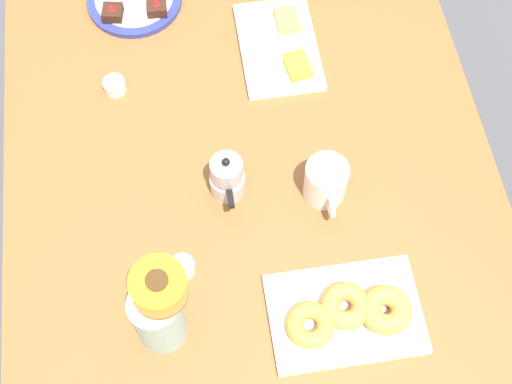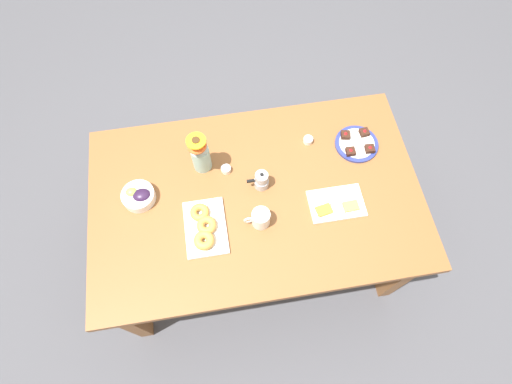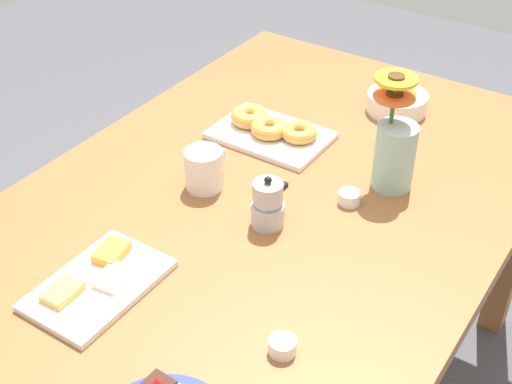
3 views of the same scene
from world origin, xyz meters
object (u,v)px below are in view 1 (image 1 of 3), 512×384
Objects in this scene: cheese_platter at (280,47)px; jam_cup_honey at (115,85)px; moka_pot at (227,178)px; coffee_mug at (326,183)px; dining_table at (256,219)px; flower_vase at (159,314)px; jam_cup_berry at (182,267)px; croissant_platter at (348,313)px.

cheese_platter is 5.42× the size of jam_cup_honey.
cheese_platter is 2.18× the size of moka_pot.
coffee_mug is 2.49× the size of jam_cup_honey.
flower_vase is (0.24, -0.20, 0.18)m from dining_table.
jam_cup_honey is (0.05, -0.37, 0.00)m from cheese_platter.
cheese_platter reaches higher than jam_cup_berry.
jam_cup_honey is at bearing -145.73° from croissant_platter.
coffee_mug is 0.32m from jam_cup_berry.
jam_cup_honey is 0.40× the size of moka_pot.
dining_table is 0.42m from jam_cup_honey.
jam_cup_berry is 0.14m from flower_vase.
croissant_platter is at bearing 64.74° from jam_cup_berry.
cheese_platter is at bearing -175.67° from coffee_mug.
cheese_platter is 0.63m from croissant_platter.
dining_table is 0.19m from coffee_mug.
croissant_platter is 0.32m from jam_cup_berry.
moka_pot is at bearing -101.51° from coffee_mug.
flower_vase is (0.23, -0.34, 0.05)m from coffee_mug.
croissant_platter is at bearing -1.59° from coffee_mug.
jam_cup_honey is (-0.32, -0.40, -0.03)m from coffee_mug.
cheese_platter is 0.93× the size of croissant_platter.
croissant_platter is 0.70m from jam_cup_honey.
jam_cup_honey is 0.35m from moka_pot.
moka_pot is at bearing -123.68° from dining_table.
flower_vase is (0.55, 0.06, 0.08)m from jam_cup_honey.
coffee_mug is (0.00, 0.14, 0.13)m from dining_table.
jam_cup_honey is 0.56m from flower_vase.
croissant_platter reaches higher than jam_cup_berry.
flower_vase is at bearing 5.86° from jam_cup_honey.
flower_vase is at bearing -22.09° from jam_cup_berry.
coffee_mug is 0.26m from croissant_platter.
dining_table is 6.02× the size of flower_vase.
cheese_platter reaches higher than dining_table.
moka_pot reaches higher than cheese_platter.
jam_cup_berry is at bearing -34.16° from moka_pot.
jam_cup_honey is 1.00× the size of jam_cup_berry.
flower_vase is 2.23× the size of moka_pot.
coffee_mug is at bearing 78.49° from moka_pot.
flower_vase reaches higher than coffee_mug.
jam_cup_honey reaches higher than dining_table.
croissant_platter reaches higher than dining_table.
jam_cup_honey and jam_cup_berry have the same top height.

